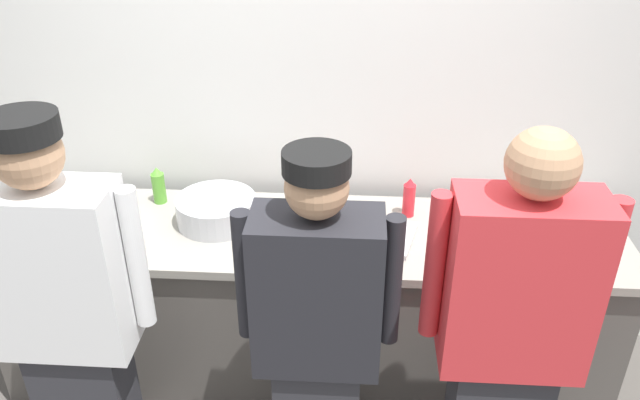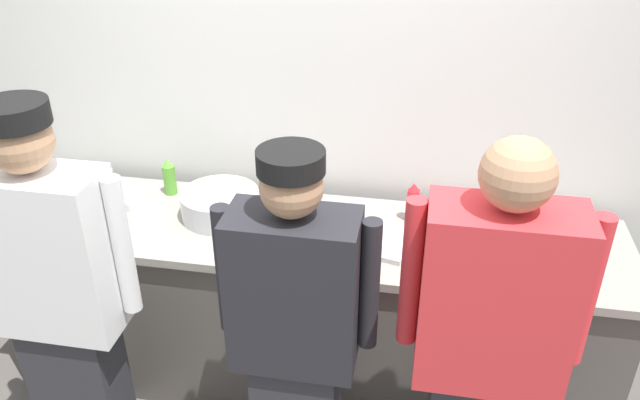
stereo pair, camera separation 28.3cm
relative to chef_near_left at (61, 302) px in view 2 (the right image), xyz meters
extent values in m
cube|color=silver|center=(0.80, 1.20, 0.57)|extent=(4.60, 0.10, 2.99)
cube|color=#56514C|center=(0.80, 0.72, -0.50)|extent=(2.87, 0.64, 0.86)
cube|color=gray|center=(0.80, 0.72, -0.05)|extent=(2.93, 0.70, 0.04)
cube|color=#2D2D33|center=(0.00, 0.00, -0.51)|extent=(0.34, 0.20, 0.83)
cube|color=white|center=(0.00, 0.00, 0.23)|extent=(0.48, 0.24, 0.65)
cylinder|color=white|center=(0.28, 0.04, 0.26)|extent=(0.07, 0.07, 0.56)
sphere|color=tan|center=(0.00, 0.00, 0.67)|extent=(0.22, 0.22, 0.22)
cylinder|color=black|center=(0.00, 0.00, 0.77)|extent=(0.23, 0.23, 0.08)
cube|color=#232328|center=(0.91, 0.03, 0.15)|extent=(0.45, 0.24, 0.61)
cylinder|color=#232328|center=(0.65, 0.07, 0.18)|extent=(0.07, 0.07, 0.52)
cylinder|color=#232328|center=(1.17, 0.07, 0.18)|extent=(0.07, 0.07, 0.52)
sphere|color=tan|center=(0.91, 0.03, 0.57)|extent=(0.21, 0.21, 0.21)
cylinder|color=black|center=(0.91, 0.03, 0.66)|extent=(0.22, 0.22, 0.07)
cube|color=red|center=(1.58, 0.00, 0.24)|extent=(0.49, 0.24, 0.66)
cylinder|color=red|center=(1.31, 0.04, 0.27)|extent=(0.07, 0.07, 0.56)
cylinder|color=red|center=(1.86, 0.04, 0.27)|extent=(0.07, 0.07, 0.56)
sphere|color=tan|center=(1.58, 0.00, 0.69)|extent=(0.23, 0.23, 0.23)
cylinder|color=white|center=(1.76, 0.67, -0.02)|extent=(0.24, 0.24, 0.01)
cylinder|color=white|center=(1.76, 0.67, -0.01)|extent=(0.24, 0.24, 0.01)
cylinder|color=white|center=(1.76, 0.67, 0.00)|extent=(0.24, 0.24, 0.01)
cylinder|color=white|center=(1.76, 0.67, 0.01)|extent=(0.24, 0.24, 0.01)
cylinder|color=white|center=(1.76, 0.67, 0.03)|extent=(0.24, 0.24, 0.01)
cylinder|color=white|center=(1.76, 0.67, 0.04)|extent=(0.24, 0.24, 0.01)
cylinder|color=white|center=(1.76, 0.67, 0.05)|extent=(0.24, 0.24, 0.01)
cylinder|color=white|center=(1.76, 0.67, 0.06)|extent=(0.24, 0.24, 0.01)
cylinder|color=#B7BABF|center=(0.39, 0.77, 0.04)|extent=(0.37, 0.37, 0.13)
cube|color=#B7BABF|center=(1.05, 0.70, -0.02)|extent=(0.55, 0.40, 0.02)
cylinder|color=red|center=(1.28, 0.89, 0.05)|extent=(0.06, 0.06, 0.16)
cone|color=red|center=(1.28, 0.89, 0.15)|extent=(0.05, 0.05, 0.04)
cylinder|color=#56A333|center=(0.07, 0.94, 0.05)|extent=(0.06, 0.06, 0.15)
cone|color=#56A333|center=(0.07, 0.94, 0.14)|extent=(0.05, 0.05, 0.04)
cylinder|color=orange|center=(1.45, 0.61, 0.05)|extent=(0.06, 0.06, 0.15)
cone|color=orange|center=(1.45, 0.61, 0.14)|extent=(0.05, 0.05, 0.04)
cylinder|color=white|center=(-0.05, 0.77, -0.01)|extent=(0.10, 0.10, 0.04)
cylinder|color=gold|center=(-0.05, 0.77, 0.01)|extent=(0.09, 0.09, 0.01)
cylinder|color=white|center=(1.47, 0.84, -0.01)|extent=(0.09, 0.09, 0.04)
cylinder|color=red|center=(1.47, 0.84, 0.00)|extent=(0.07, 0.07, 0.01)
cylinder|color=white|center=(-0.28, 0.92, 0.03)|extent=(0.09, 0.09, 0.11)
cube|color=#B7BABF|center=(-0.20, 0.72, -0.02)|extent=(0.19, 0.03, 0.01)
cube|color=black|center=(-0.33, 0.72, -0.02)|extent=(0.09, 0.03, 0.02)
camera|label=1|loc=(1.03, -1.73, 1.52)|focal=35.52mm
camera|label=2|loc=(1.31, -1.70, 1.52)|focal=35.52mm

